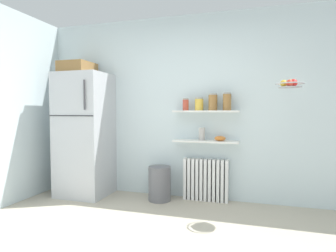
% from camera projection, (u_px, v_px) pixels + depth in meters
% --- Properties ---
extents(ground_plane, '(7.04, 7.04, 0.00)m').
position_uv_depth(ground_plane, '(155.00, 244.00, 2.64)').
color(ground_plane, '#B2A893').
extents(back_wall, '(7.04, 0.10, 2.60)m').
position_uv_depth(back_wall, '(190.00, 107.00, 4.05)').
color(back_wall, silver).
rests_on(back_wall, ground_plane).
extents(refrigerator, '(0.70, 0.67, 1.96)m').
position_uv_depth(refrigerator, '(85.00, 132.00, 4.15)').
color(refrigerator, '#B7BABF').
rests_on(refrigerator, ground_plane).
extents(radiator, '(0.62, 0.12, 0.58)m').
position_uv_depth(radiator, '(206.00, 180.00, 3.91)').
color(radiator, white).
rests_on(radiator, ground_plane).
extents(wall_shelf_lower, '(0.89, 0.22, 0.02)m').
position_uv_depth(wall_shelf_lower, '(206.00, 141.00, 3.85)').
color(wall_shelf_lower, white).
extents(wall_shelf_upper, '(0.89, 0.22, 0.02)m').
position_uv_depth(wall_shelf_upper, '(206.00, 111.00, 3.83)').
color(wall_shelf_upper, white).
extents(storage_jar_0, '(0.08, 0.08, 0.17)m').
position_uv_depth(storage_jar_0, '(186.00, 104.00, 3.90)').
color(storage_jar_0, '#C64C38').
rests_on(storage_jar_0, wall_shelf_upper).
extents(storage_jar_1, '(0.11, 0.11, 0.18)m').
position_uv_depth(storage_jar_1, '(199.00, 104.00, 3.85)').
color(storage_jar_1, yellow).
rests_on(storage_jar_1, wall_shelf_upper).
extents(storage_jar_2, '(0.12, 0.12, 0.23)m').
position_uv_depth(storage_jar_2, '(213.00, 102.00, 3.79)').
color(storage_jar_2, olive).
rests_on(storage_jar_2, wall_shelf_upper).
extents(storage_jar_3, '(0.11, 0.11, 0.24)m').
position_uv_depth(storage_jar_3, '(227.00, 102.00, 3.74)').
color(storage_jar_3, olive).
rests_on(storage_jar_3, wall_shelf_upper).
extents(vase, '(0.09, 0.09, 0.17)m').
position_uv_depth(vase, '(202.00, 134.00, 3.86)').
color(vase, '#B2ADA8').
rests_on(vase, wall_shelf_lower).
extents(shelf_bowl, '(0.15, 0.15, 0.07)m').
position_uv_depth(shelf_bowl, '(220.00, 138.00, 3.79)').
color(shelf_bowl, orange).
rests_on(shelf_bowl, wall_shelf_lower).
extents(trash_bin, '(0.31, 0.31, 0.48)m').
position_uv_depth(trash_bin, '(160.00, 183.00, 3.91)').
color(trash_bin, slate).
rests_on(trash_bin, ground_plane).
extents(hanging_fruit_basket, '(0.30, 0.30, 0.10)m').
position_uv_depth(hanging_fruit_basket, '(290.00, 84.00, 3.12)').
color(hanging_fruit_basket, '#B2B2B7').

